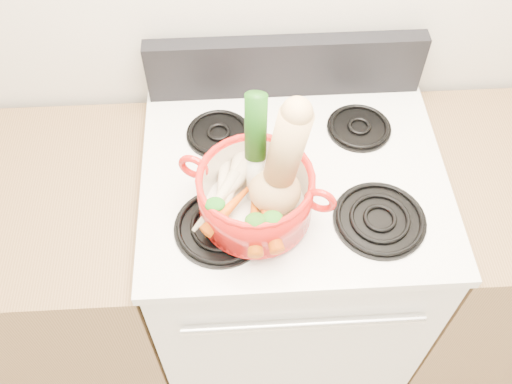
{
  "coord_description": "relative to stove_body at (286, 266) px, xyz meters",
  "views": [
    {
      "loc": [
        -0.15,
        0.5,
        2.09
      ],
      "look_at": [
        -0.11,
        1.25,
        1.07
      ],
      "focal_mm": 40.0,
      "sensor_mm": 36.0,
      "label": 1
    }
  ],
  "objects": [
    {
      "name": "ginger",
      "position": [
        -0.1,
        -0.03,
        0.56
      ],
      "size": [
        0.09,
        0.08,
        0.04
      ],
      "primitive_type": "ellipsoid",
      "rotation": [
        0.0,
        0.0,
        -0.27
      ],
      "color": "tan",
      "rests_on": "dutch_oven"
    },
    {
      "name": "control_backsplash",
      "position": [
        0.0,
        0.3,
        0.58
      ],
      "size": [
        0.76,
        0.05,
        0.18
      ],
      "primitive_type": "cube",
      "color": "black",
      "rests_on": "cooktop"
    },
    {
      "name": "burner_front_left",
      "position": [
        -0.19,
        -0.16,
        0.5
      ],
      "size": [
        0.22,
        0.22,
        0.02
      ],
      "primitive_type": "cylinder",
      "color": "black",
      "rests_on": "cooktop"
    },
    {
      "name": "carrot_0",
      "position": [
        -0.11,
        -0.18,
        0.55
      ],
      "size": [
        0.04,
        0.18,
        0.05
      ],
      "primitive_type": "cone",
      "rotation": [
        1.66,
        0.0,
        -0.03
      ],
      "color": "#C9510A",
      "rests_on": "dutch_oven"
    },
    {
      "name": "pot_handle_right",
      "position": [
        0.03,
        -0.18,
        0.62
      ],
      "size": [
        0.08,
        0.04,
        0.07
      ],
      "primitive_type": "torus",
      "rotation": [
        1.57,
        0.0,
        -0.38
      ],
      "color": "#B6140F",
      "rests_on": "dutch_oven"
    },
    {
      "name": "parsnip_1",
      "position": [
        -0.18,
        -0.12,
        0.57
      ],
      "size": [
        0.18,
        0.2,
        0.07
      ],
      "primitive_type": "cone",
      "rotation": [
        1.66,
        0.0,
        -0.7
      ],
      "color": "beige",
      "rests_on": "dutch_oven"
    },
    {
      "name": "oven_handle",
      "position": [
        0.0,
        -0.34,
        0.32
      ],
      "size": [
        0.6,
        0.02,
        0.02
      ],
      "primitive_type": "cylinder",
      "rotation": [
        0.0,
        1.57,
        0.0
      ],
      "color": "silver",
      "rests_on": "stove_body"
    },
    {
      "name": "pot_handle_left",
      "position": [
        -0.24,
        -0.07,
        0.62
      ],
      "size": [
        0.08,
        0.04,
        0.07
      ],
      "primitive_type": "torus",
      "rotation": [
        1.57,
        0.0,
        -0.38
      ],
      "color": "#B6140F",
      "rests_on": "dutch_oven"
    },
    {
      "name": "parsnip_4",
      "position": [
        -0.15,
        -0.09,
        0.58
      ],
      "size": [
        0.15,
        0.17,
        0.05
      ],
      "primitive_type": "cone",
      "rotation": [
        1.66,
        0.0,
        -0.69
      ],
      "color": "beige",
      "rests_on": "dutch_oven"
    },
    {
      "name": "burner_back_right",
      "position": [
        0.19,
        0.14,
        0.5
      ],
      "size": [
        0.17,
        0.17,
        0.02
      ],
      "primitive_type": "cylinder",
      "color": "black",
      "rests_on": "cooktop"
    },
    {
      "name": "cooktop",
      "position": [
        0.0,
        0.0,
        0.47
      ],
      "size": [
        0.78,
        0.67,
        0.03
      ],
      "primitive_type": "cube",
      "color": "silver",
      "rests_on": "stove_body"
    },
    {
      "name": "squash",
      "position": [
        -0.06,
        -0.13,
        0.69
      ],
      "size": [
        0.19,
        0.16,
        0.32
      ],
      "primitive_type": null,
      "rotation": [
        0.0,
        0.14,
        -0.24
      ],
      "color": "tan",
      "rests_on": "dutch_oven"
    },
    {
      "name": "parsnip_0",
      "position": [
        -0.18,
        -0.08,
        0.56
      ],
      "size": [
        0.07,
        0.2,
        0.05
      ],
      "primitive_type": "cone",
      "rotation": [
        1.66,
        0.0,
        -0.17
      ],
      "color": "beige",
      "rests_on": "dutch_oven"
    },
    {
      "name": "leek",
      "position": [
        -0.1,
        -0.09,
        0.69
      ],
      "size": [
        0.06,
        0.09,
        0.32
      ],
      "primitive_type": "cylinder",
      "rotation": [
        -0.12,
        0.0,
        -0.15
      ],
      "color": "silver",
      "rests_on": "dutch_oven"
    },
    {
      "name": "dutch_oven",
      "position": [
        -0.11,
        -0.13,
        0.57
      ],
      "size": [
        0.35,
        0.35,
        0.13
      ],
      "primitive_type": "cylinder",
      "rotation": [
        0.0,
        0.0,
        -0.38
      ],
      "color": "#B6140F",
      "rests_on": "burner_front_left"
    },
    {
      "name": "carrot_1",
      "position": [
        -0.17,
        -0.15,
        0.56
      ],
      "size": [
        0.14,
        0.15,
        0.05
      ],
      "primitive_type": "cone",
      "rotation": [
        1.66,
        0.0,
        -0.74
      ],
      "color": "#D0440A",
      "rests_on": "dutch_oven"
    },
    {
      "name": "carrot_2",
      "position": [
        -0.08,
        -0.18,
        0.57
      ],
      "size": [
        0.07,
        0.19,
        0.05
      ],
      "primitive_type": "cone",
      "rotation": [
        1.66,
        0.0,
        0.18
      ],
      "color": "#DC610B",
      "rests_on": "dutch_oven"
    },
    {
      "name": "burner_front_right",
      "position": [
        0.19,
        -0.16,
        0.5
      ],
      "size": [
        0.22,
        0.22,
        0.02
      ],
      "primitive_type": "cylinder",
      "color": "black",
      "rests_on": "cooktop"
    },
    {
      "name": "parsnip_3",
      "position": [
        -0.19,
        -0.13,
        0.57
      ],
      "size": [
        0.12,
        0.16,
        0.05
      ],
      "primitive_type": "cone",
      "rotation": [
        1.66,
        0.0,
        -0.59
      ],
      "color": "#F0EAC4",
      "rests_on": "dutch_oven"
    },
    {
      "name": "parsnip_2",
      "position": [
        -0.16,
        -0.09,
        0.57
      ],
      "size": [
        0.09,
        0.19,
        0.06
      ],
      "primitive_type": "cone",
      "rotation": [
        1.66,
        0.0,
        -0.28
      ],
      "color": "beige",
      "rests_on": "dutch_oven"
    },
    {
      "name": "burner_back_left",
      "position": [
        -0.19,
        0.14,
        0.5
      ],
      "size": [
        0.17,
        0.17,
        0.02
      ],
      "primitive_type": "cylinder",
      "color": "black",
      "rests_on": "cooktop"
    },
    {
      "name": "stove_body",
      "position": [
        0.0,
        0.0,
        0.0
      ],
      "size": [
        0.76,
        0.65,
        0.92
      ],
      "primitive_type": "cube",
      "color": "silver",
      "rests_on": "floor"
    }
  ]
}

